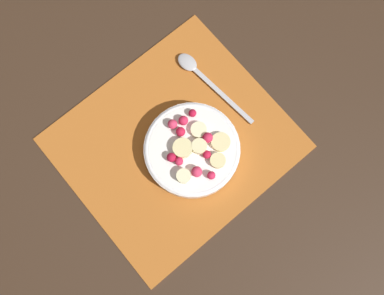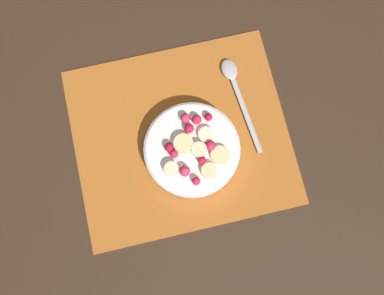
{
  "view_description": "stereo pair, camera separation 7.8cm",
  "coord_description": "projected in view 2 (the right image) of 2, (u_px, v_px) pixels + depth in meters",
  "views": [
    {
      "loc": [
        -0.09,
        -0.16,
        0.81
      ],
      "look_at": [
        0.01,
        -0.04,
        0.04
      ],
      "focal_mm": 40.0,
      "sensor_mm": 36.0,
      "label": 1
    },
    {
      "loc": [
        -0.02,
        -0.2,
        0.81
      ],
      "look_at": [
        0.01,
        -0.04,
        0.04
      ],
      "focal_mm": 40.0,
      "sensor_mm": 36.0,
      "label": 2
    }
  ],
  "objects": [
    {
      "name": "ground_plane",
      "position": [
        181.0,
        136.0,
        0.83
      ],
      "size": [
        3.0,
        3.0,
        0.0
      ],
      "primitive_type": "plane",
      "color": "#382619"
    },
    {
      "name": "placemat",
      "position": [
        181.0,
        136.0,
        0.83
      ],
      "size": [
        0.41,
        0.37,
        0.01
      ],
      "color": "#B26023",
      "rests_on": "ground_plane"
    },
    {
      "name": "fruit_bowl",
      "position": [
        192.0,
        150.0,
        0.8
      ],
      "size": [
        0.18,
        0.18,
        0.05
      ],
      "color": "white",
      "rests_on": "placemat"
    },
    {
      "name": "spoon",
      "position": [
        235.0,
        85.0,
        0.85
      ],
      "size": [
        0.04,
        0.2,
        0.01
      ],
      "rotation": [
        0.0,
        0.0,
        1.66
      ],
      "color": "#B2B2B7",
      "rests_on": "placemat"
    }
  ]
}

